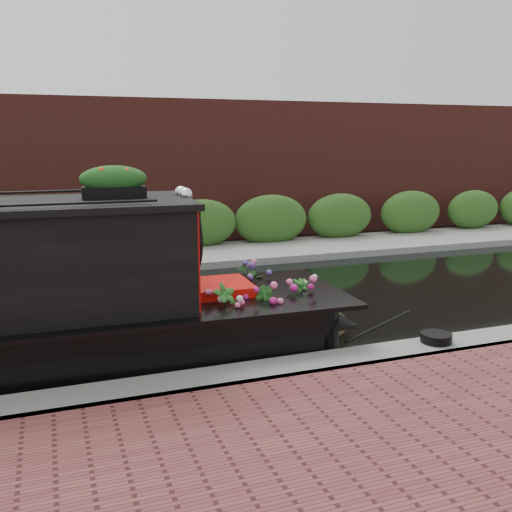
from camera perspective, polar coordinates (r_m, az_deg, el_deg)
name	(u,v)px	position (r m, az deg, el deg)	size (l,w,h in m)	color
ground	(140,317)	(9.69, -11.54, -6.01)	(80.00, 80.00, 0.00)	black
near_bank_coping	(185,401)	(6.66, -7.10, -14.24)	(40.00, 0.60, 0.50)	slate
far_bank_path	(112,265)	(13.73, -14.20, -0.92)	(40.00, 2.40, 0.34)	gray
far_hedge	(108,258)	(14.61, -14.58, -0.20)	(40.00, 1.10, 2.80)	#2C561C
far_brick_wall	(100,244)	(16.66, -15.30, 1.19)	(40.00, 1.00, 8.00)	#5E261F
rope_fender	(330,321)	(8.77, 7.44, -6.49)	(0.37, 0.37, 0.39)	brown
coiled_mooring_rope	(436,338)	(8.00, 17.57, -7.80)	(0.41, 0.41, 0.12)	black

